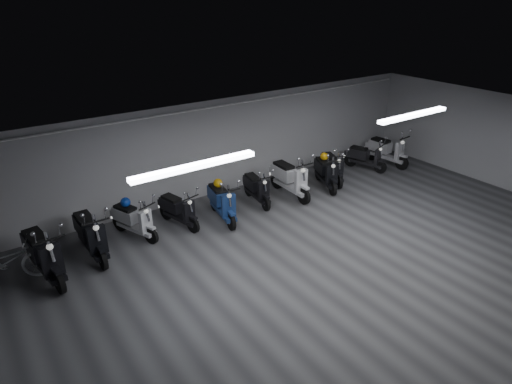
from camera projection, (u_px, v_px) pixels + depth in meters
floor at (345, 268)px, 9.67m from camera, size 14.00×10.00×0.01m
ceiling at (358, 146)px, 8.49m from camera, size 14.00×10.00×0.01m
back_wall at (226, 146)px, 12.81m from camera, size 14.00×0.01×2.80m
fluor_strip_left at (195, 166)px, 7.71m from camera, size 2.40×0.18×0.08m
fluor_strip_right at (413, 115)px, 10.81m from camera, size 2.40×0.18×0.08m
conduit at (226, 105)px, 12.24m from camera, size 13.60×0.05×0.05m
scooter_0 at (42, 247)px, 9.01m from camera, size 0.96×2.09×1.50m
scooter_1 at (90, 228)px, 9.80m from camera, size 0.70×1.94×1.43m
scooter_2 at (133, 215)px, 10.61m from camera, size 1.11×1.74×1.23m
scooter_3 at (178, 205)px, 11.13m from camera, size 0.91×1.68×1.19m
scooter_4 at (222, 197)px, 11.40m from camera, size 0.88×1.87×1.34m
scooter_5 at (257, 184)px, 12.33m from camera, size 0.74×1.66×1.19m
scooter_6 at (290, 173)px, 12.71m from camera, size 0.70×1.97×1.45m
scooter_7 at (326, 168)px, 13.30m from camera, size 1.18×1.83×1.30m
scooter_8 at (333, 162)px, 13.73m from camera, size 1.15×1.80×1.27m
scooter_9 at (366, 153)px, 14.63m from camera, size 1.03×1.70×1.20m
bicycle at (3, 258)px, 9.00m from camera, size 1.87×1.11×1.14m
scooter_10 at (388, 146)px, 15.03m from camera, size 0.78×1.89×1.37m
helmet_0 at (125, 202)px, 10.61m from camera, size 0.24×0.24×0.24m
helmet_1 at (218, 183)px, 11.48m from camera, size 0.24×0.24×0.24m
helmet_2 at (324, 156)px, 13.40m from camera, size 0.24×0.24×0.24m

